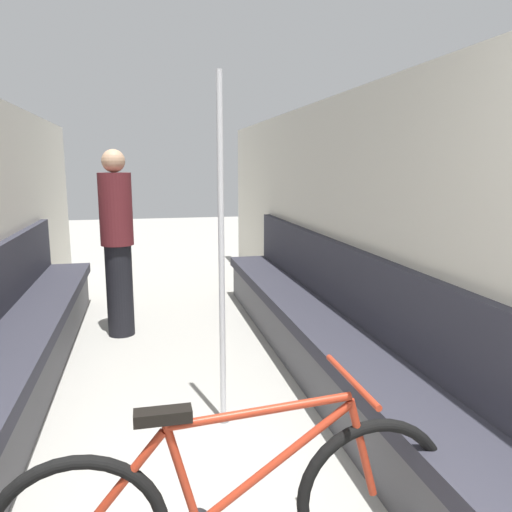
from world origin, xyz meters
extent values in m
cube|color=beige|center=(1.37, 2.99, 1.07)|extent=(0.10, 9.18, 2.15)
cube|color=#4C4C51|center=(-1.08, 2.96, 0.19)|extent=(0.42, 5.07, 0.38)
cube|color=#2D2D38|center=(-1.08, 2.96, 0.43)|extent=(0.50, 5.07, 0.10)
cube|color=#4C4C51|center=(1.08, 2.96, 0.19)|extent=(0.42, 5.07, 0.38)
cube|color=#2D2D38|center=(1.08, 2.96, 0.43)|extent=(0.50, 5.07, 0.10)
cube|color=#2D2D38|center=(1.29, 2.96, 0.74)|extent=(0.07, 5.07, 0.52)
torus|color=black|center=(0.65, 1.15, 0.32)|extent=(0.63, 0.05, 0.63)
cylinder|color=#9E2D19|center=(-0.31, 1.15, 0.50)|extent=(0.33, 0.03, 0.39)
cylinder|color=#9E2D19|center=(-0.10, 1.15, 0.52)|extent=(0.14, 0.03, 0.45)
cylinder|color=#9E2D19|center=(0.25, 1.15, 0.50)|extent=(0.60, 0.03, 0.44)
cylinder|color=#9E2D19|center=(0.19, 1.15, 0.72)|extent=(0.70, 0.03, 0.08)
cylinder|color=#9E2D19|center=(0.59, 1.15, 0.52)|extent=(0.14, 0.03, 0.42)
cube|color=black|center=(-0.16, 1.15, 0.74)|extent=(0.20, 0.07, 0.04)
cylinder|color=#9E2D19|center=(0.54, 1.15, 0.81)|extent=(0.02, 0.46, 0.02)
cylinder|color=gray|center=(0.25, 2.42, 0.01)|extent=(0.08, 0.08, 0.01)
cylinder|color=silver|center=(0.25, 2.42, 1.06)|extent=(0.04, 0.04, 2.13)
cylinder|color=black|center=(-0.44, 4.26, 0.43)|extent=(0.25, 0.25, 0.87)
cylinder|color=#5B1E23|center=(-0.44, 4.26, 1.20)|extent=(0.30, 0.30, 0.66)
sphere|color=tan|center=(-0.44, 4.26, 1.64)|extent=(0.21, 0.21, 0.21)
camera|label=1|loc=(-0.19, -0.48, 1.60)|focal=35.00mm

